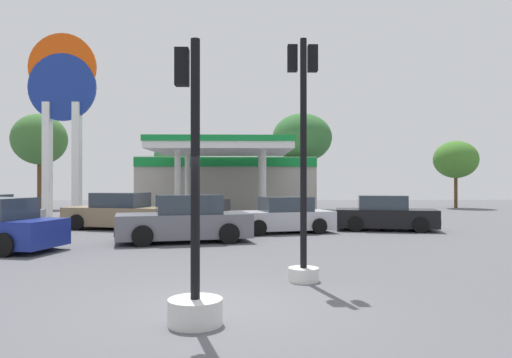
# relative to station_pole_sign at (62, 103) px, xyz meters

# --- Properties ---
(ground_plane) EXTENTS (90.00, 90.00, 0.00)m
(ground_plane) POSITION_rel_station_pole_sign_xyz_m (9.85, -18.70, -6.46)
(ground_plane) COLOR #56565B
(ground_plane) RESTS_ON ground
(gas_station) EXTENTS (11.86, 14.78, 4.39)m
(gas_station) POSITION_rel_station_pole_sign_xyz_m (8.92, 6.80, -4.37)
(gas_station) COLOR #ADA89E
(gas_station) RESTS_ON ground
(station_pole_sign) EXTENTS (3.76, 0.56, 10.37)m
(station_pole_sign) POSITION_rel_station_pole_sign_xyz_m (0.00, 0.00, 0.00)
(station_pole_sign) COLOR white
(station_pole_sign) RESTS_ON ground
(car_0) EXTENTS (4.94, 2.94, 1.65)m
(car_0) POSITION_rel_station_pole_sign_xyz_m (8.09, -9.98, -5.71)
(car_0) COLOR black
(car_0) RESTS_ON ground
(car_2) EXTENTS (4.43, 2.75, 1.48)m
(car_2) POSITION_rel_station_pole_sign_xyz_m (11.77, -7.09, -5.79)
(car_2) COLOR black
(car_2) RESTS_ON ground
(car_3) EXTENTS (4.49, 2.54, 1.52)m
(car_3) POSITION_rel_station_pole_sign_xyz_m (16.28, -6.22, -5.78)
(car_3) COLOR black
(car_3) RESTS_ON ground
(car_4) EXTENTS (4.85, 2.99, 1.62)m
(car_4) POSITION_rel_station_pole_sign_xyz_m (4.54, -5.41, -5.73)
(car_4) COLOR black
(car_4) RESTS_ON ground
(traffic_signal_0) EXTENTS (0.65, 0.68, 5.18)m
(traffic_signal_0) POSITION_rel_station_pole_sign_xyz_m (11.48, -16.60, -4.36)
(traffic_signal_0) COLOR silver
(traffic_signal_0) RESTS_ON ground
(traffic_signal_2) EXTENTS (0.82, 0.82, 4.26)m
(traffic_signal_2) POSITION_rel_station_pole_sign_xyz_m (9.49, -19.65, -5.49)
(traffic_signal_2) COLOR silver
(traffic_signal_2) RESTS_ON ground
(tree_0) EXTENTS (4.02, 4.02, 7.16)m
(tree_0) POSITION_rel_station_pole_sign_xyz_m (-5.25, 9.28, -1.22)
(tree_0) COLOR brown
(tree_0) RESTS_ON ground
(tree_1) EXTENTS (3.10, 3.10, 5.34)m
(tree_1) POSITION_rel_station_pole_sign_xyz_m (4.83, 9.47, -2.50)
(tree_1) COLOR brown
(tree_1) RESTS_ON ground
(tree_2) EXTENTS (4.50, 4.50, 7.24)m
(tree_2) POSITION_rel_station_pole_sign_xyz_m (14.49, 9.30, -1.07)
(tree_2) COLOR brown
(tree_2) RESTS_ON ground
(tree_3) EXTENTS (3.41, 3.41, 5.29)m
(tree_3) POSITION_rel_station_pole_sign_xyz_m (26.74, 10.42, -2.65)
(tree_3) COLOR brown
(tree_3) RESTS_ON ground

